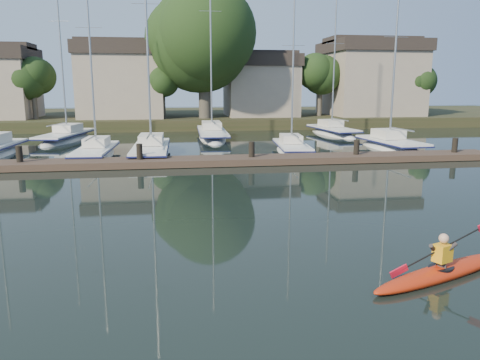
{
  "coord_description": "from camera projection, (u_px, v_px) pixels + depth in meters",
  "views": [
    {
      "loc": [
        -1.29,
        -10.92,
        4.29
      ],
      "look_at": [
        0.88,
        3.91,
        1.2
      ],
      "focal_mm": 35.0,
      "sensor_mm": 36.0,
      "label": 1
    }
  ],
  "objects": [
    {
      "name": "ground",
      "position": [
        228.0,
        260.0,
        11.63
      ],
      "size": [
        160.0,
        160.0,
        0.0
      ],
      "primitive_type": "plane",
      "color": "black",
      "rests_on": "ground"
    },
    {
      "name": "kayak",
      "position": [
        444.0,
        269.0,
        10.6
      ],
      "size": [
        4.4,
        2.25,
        1.44
      ],
      "rotation": [
        0.0,
        0.0,
        0.39
      ],
      "color": "#BA2A0E",
      "rests_on": "ground"
    },
    {
      "name": "dock",
      "position": [
        197.0,
        161.0,
        25.16
      ],
      "size": [
        34.0,
        2.0,
        1.8
      ],
      "color": "#4C382B",
      "rests_on": "ground"
    },
    {
      "name": "sailboat_1",
      "position": [
        96.0,
        159.0,
        28.11
      ],
      "size": [
        2.26,
        7.95,
        12.88
      ],
      "rotation": [
        0.0,
        0.0,
        -0.04
      ],
      "color": "white",
      "rests_on": "ground"
    },
    {
      "name": "sailboat_2",
      "position": [
        151.0,
        158.0,
        28.62
      ],
      "size": [
        2.33,
        9.22,
        15.2
      ],
      "rotation": [
        0.0,
        0.0,
        -0.02
      ],
      "color": "white",
      "rests_on": "ground"
    },
    {
      "name": "sailboat_3",
      "position": [
        292.0,
        154.0,
        30.06
      ],
      "size": [
        2.57,
        7.28,
        11.5
      ],
      "rotation": [
        0.0,
        0.0,
        -0.1
      ],
      "color": "white",
      "rests_on": "ground"
    },
    {
      "name": "sailboat_4",
      "position": [
        390.0,
        152.0,
        31.34
      ],
      "size": [
        2.8,
        7.6,
        12.67
      ],
      "rotation": [
        0.0,
        0.0,
        0.08
      ],
      "color": "white",
      "rests_on": "ground"
    },
    {
      "name": "sailboat_5",
      "position": [
        67.0,
        143.0,
        36.04
      ],
      "size": [
        3.82,
        9.4,
        15.17
      ],
      "rotation": [
        0.0,
        0.0,
        -0.19
      ],
      "color": "white",
      "rests_on": "ground"
    },
    {
      "name": "sailboat_6",
      "position": [
        212.0,
        140.0,
        37.81
      ],
      "size": [
        2.51,
        10.61,
        16.78
      ],
      "rotation": [
        0.0,
        0.0,
        -0.03
      ],
      "color": "white",
      "rests_on": "ground"
    },
    {
      "name": "sailboat_7",
      "position": [
        332.0,
        137.0,
        40.31
      ],
      "size": [
        2.99,
        8.36,
        13.2
      ],
      "rotation": [
        0.0,
        0.0,
        0.1
      ],
      "color": "white",
      "rests_on": "ground"
    },
    {
      "name": "shore",
      "position": [
        198.0,
        94.0,
        50.25
      ],
      "size": [
        90.0,
        25.25,
        12.75
      ],
      "color": "#242C16",
      "rests_on": "ground"
    }
  ]
}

